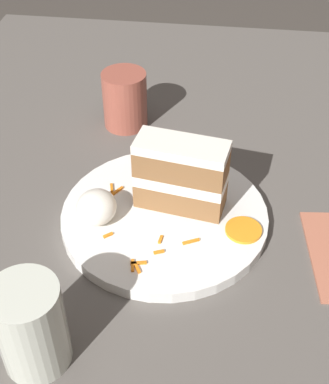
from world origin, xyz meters
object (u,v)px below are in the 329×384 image
at_px(coffee_mug, 125,98).
at_px(cake_slice, 181,175).
at_px(drinking_glass, 32,331).
at_px(orange_garnish, 243,230).
at_px(cream_dollop, 97,207).
at_px(plate, 164,216).

bearing_deg(coffee_mug, cake_slice, -150.88).
distance_m(drinking_glass, coffee_mug, 0.47).
relative_size(drinking_glass, coffee_mug, 1.15).
distance_m(orange_garnish, coffee_mug, 0.34).
bearing_deg(cream_dollop, orange_garnish, -89.29).
height_order(cream_dollop, orange_garnish, cream_dollop).
relative_size(cream_dollop, orange_garnish, 1.22).
height_order(orange_garnish, coffee_mug, coffee_mug).
bearing_deg(orange_garnish, plate, 77.94).
distance_m(plate, cake_slice, 0.07).
bearing_deg(drinking_glass, orange_garnish, -46.48).
bearing_deg(cake_slice, plate, 144.85).
height_order(plate, cream_dollop, cream_dollop).
height_order(cake_slice, cream_dollop, cake_slice).
relative_size(cream_dollop, drinking_glass, 0.54).
bearing_deg(coffee_mug, orange_garnish, -140.91).
bearing_deg(plate, cream_dollop, 106.25).
height_order(cream_dollop, drinking_glass, drinking_glass).
height_order(cream_dollop, coffee_mug, coffee_mug).
xyz_separation_m(cream_dollop, orange_garnish, (0.00, -0.20, -0.02)).
bearing_deg(cake_slice, orange_garnish, -106.62).
xyz_separation_m(plate, drinking_glass, (-0.24, 0.11, 0.04)).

